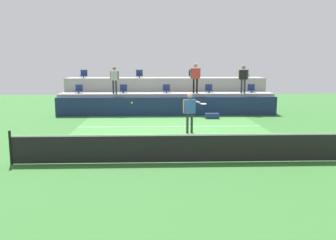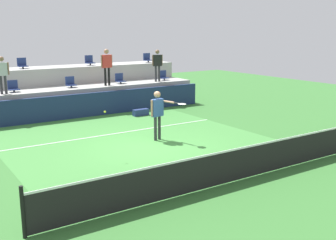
{
  "view_description": "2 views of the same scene",
  "coord_description": "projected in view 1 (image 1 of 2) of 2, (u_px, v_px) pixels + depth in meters",
  "views": [
    {
      "loc": [
        -0.74,
        -15.05,
        3.17
      ],
      "look_at": [
        -0.22,
        -1.09,
        0.9
      ],
      "focal_mm": 38.67,
      "sensor_mm": 36.0,
      "label": 1
    },
    {
      "loc": [
        -6.92,
        -11.66,
        3.98
      ],
      "look_at": [
        0.15,
        -0.98,
        1.14
      ],
      "focal_mm": 43.95,
      "sensor_mm": 36.0,
      "label": 2
    }
  ],
  "objects": [
    {
      "name": "ground_plane",
      "position": [
        172.0,
        137.0,
        15.38
      ],
      "size": [
        40.0,
        40.0,
        0.0
      ],
      "primitive_type": "plane",
      "color": "#336B2D"
    },
    {
      "name": "court_inner_paint",
      "position": [
        171.0,
        132.0,
        16.37
      ],
      "size": [
        9.0,
        10.0,
        0.01
      ],
      "primitive_type": "cube",
      "color": "#3D7F38",
      "rests_on": "ground_plane"
    },
    {
      "name": "court_service_line",
      "position": [
        170.0,
        127.0,
        17.75
      ],
      "size": [
        9.0,
        0.06,
        0.0
      ],
      "primitive_type": "cube",
      "color": "white",
      "rests_on": "ground_plane"
    },
    {
      "name": "tennis_net",
      "position": [
        178.0,
        147.0,
        11.36
      ],
      "size": [
        10.48,
        0.08,
        1.07
      ],
      "color": "black",
      "rests_on": "ground_plane"
    },
    {
      "name": "sponsor_backboard",
      "position": [
        167.0,
        107.0,
        21.21
      ],
      "size": [
        13.0,
        0.16,
        1.1
      ],
      "primitive_type": "cube",
      "color": "navy",
      "rests_on": "ground_plane"
    },
    {
      "name": "seating_tier_lower",
      "position": [
        166.0,
        103.0,
        22.48
      ],
      "size": [
        13.0,
        1.8,
        1.25
      ],
      "primitive_type": "cube",
      "color": "#9E9E99",
      "rests_on": "ground_plane"
    },
    {
      "name": "seating_tier_upper",
      "position": [
        166.0,
        93.0,
        24.19
      ],
      "size": [
        13.0,
        1.8,
        2.1
      ],
      "primitive_type": "cube",
      "color": "#9E9E99",
      "rests_on": "ground_plane"
    },
    {
      "name": "stadium_chair_lower_far_left",
      "position": [
        79.0,
        90.0,
        22.08
      ],
      "size": [
        0.44,
        0.4,
        0.52
      ],
      "color": "#2D2D33",
      "rests_on": "seating_tier_lower"
    },
    {
      "name": "stadium_chair_lower_left",
      "position": [
        123.0,
        89.0,
        22.18
      ],
      "size": [
        0.44,
        0.4,
        0.52
      ],
      "color": "#2D2D33",
      "rests_on": "seating_tier_lower"
    },
    {
      "name": "stadium_chair_lower_center",
      "position": [
        166.0,
        89.0,
        22.28
      ],
      "size": [
        0.44,
        0.4,
        0.52
      ],
      "color": "#2D2D33",
      "rests_on": "seating_tier_lower"
    },
    {
      "name": "stadium_chair_lower_right",
      "position": [
        209.0,
        89.0,
        22.38
      ],
      "size": [
        0.44,
        0.4,
        0.52
      ],
      "color": "#2D2D33",
      "rests_on": "seating_tier_lower"
    },
    {
      "name": "stadium_chair_lower_far_right",
      "position": [
        252.0,
        89.0,
        22.48
      ],
      "size": [
        0.44,
        0.4,
        0.52
      ],
      "color": "#2D2D33",
      "rests_on": "seating_tier_lower"
    },
    {
      "name": "stadium_chair_upper_far_left",
      "position": [
        84.0,
        75.0,
        23.72
      ],
      "size": [
        0.44,
        0.4,
        0.52
      ],
      "color": "#2D2D33",
      "rests_on": "seating_tier_upper"
    },
    {
      "name": "stadium_chair_upper_left",
      "position": [
        139.0,
        74.0,
        23.86
      ],
      "size": [
        0.44,
        0.4,
        0.52
      ],
      "color": "#2D2D33",
      "rests_on": "seating_tier_upper"
    },
    {
      "name": "stadium_chair_upper_right",
      "position": [
        192.0,
        74.0,
        23.99
      ],
      "size": [
        0.44,
        0.4,
        0.52
      ],
      "color": "#2D2D33",
      "rests_on": "seating_tier_upper"
    },
    {
      "name": "stadium_chair_upper_far_right",
      "position": [
        246.0,
        74.0,
        24.12
      ],
      "size": [
        0.44,
        0.4,
        0.52
      ],
      "color": "#2D2D33",
      "rests_on": "seating_tier_upper"
    },
    {
      "name": "tennis_player",
      "position": [
        190.0,
        108.0,
        15.9
      ],
      "size": [
        0.96,
        1.19,
        1.81
      ],
      "color": "#2D2D33",
      "rests_on": "ground_plane"
    },
    {
      "name": "spectator_leaning_on_rail",
      "position": [
        114.0,
        78.0,
        21.67
      ],
      "size": [
        0.57,
        0.28,
        1.61
      ],
      "color": "#2D2D33",
      "rests_on": "seating_tier_lower"
    },
    {
      "name": "spectator_in_grey",
      "position": [
        195.0,
        75.0,
        21.83
      ],
      "size": [
        0.62,
        0.25,
        1.79
      ],
      "color": "black",
      "rests_on": "seating_tier_lower"
    },
    {
      "name": "spectator_in_white",
      "position": [
        243.0,
        76.0,
        21.95
      ],
      "size": [
        0.59,
        0.27,
        1.68
      ],
      "color": "#2D2D33",
      "rests_on": "seating_tier_lower"
    },
    {
      "name": "tennis_ball",
      "position": [
        132.0,
        103.0,
        14.87
      ],
      "size": [
        0.07,
        0.07,
        0.07
      ],
      "color": "#CCE033"
    },
    {
      "name": "equipment_bag",
      "position": [
        212.0,
        116.0,
        20.23
      ],
      "size": [
        0.76,
        0.28,
        0.3
      ],
      "primitive_type": "cube",
      "color": "navy",
      "rests_on": "ground_plane"
    }
  ]
}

